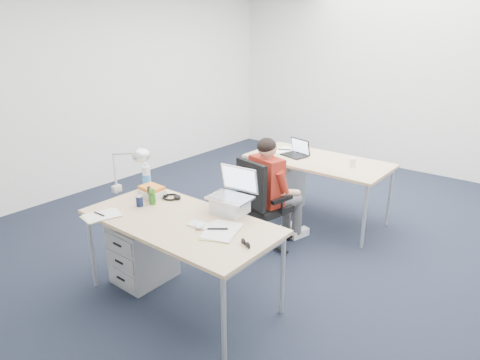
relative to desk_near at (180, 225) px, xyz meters
name	(u,v)px	position (x,y,z in m)	size (l,w,h in m)	color
floor	(273,247)	(0.09, 1.20, -0.68)	(7.00, 7.00, 0.00)	black
room	(278,80)	(0.09, 1.20, 1.03)	(6.02, 7.02, 2.80)	white
desk_near	(180,225)	(0.00, 0.00, 0.00)	(1.60, 0.80, 0.73)	tan
desk_far	(318,163)	(0.06, 2.12, 0.00)	(1.60, 0.80, 0.73)	tan
office_chair	(263,222)	(-0.01, 1.16, -0.41)	(0.71, 0.71, 0.96)	black
seated_person	(276,191)	(0.02, 1.32, -0.11)	(0.45, 0.68, 1.15)	#A22517
drawer_pedestal_near	(144,251)	(-0.50, 0.00, -0.41)	(0.40, 0.50, 0.55)	#9DA0A2
drawer_pedestal_far	(282,187)	(-0.43, 2.14, -0.41)	(0.40, 0.50, 0.55)	#9DA0A2
silver_laptop	(230,192)	(0.22, 0.35, 0.23)	(0.34, 0.27, 0.36)	silver
wireless_keyboard	(203,226)	(0.23, 0.02, 0.05)	(0.26, 0.11, 0.01)	white
computer_mouse	(200,226)	(0.22, -0.01, 0.06)	(0.07, 0.10, 0.04)	white
headphones	(171,197)	(-0.39, 0.26, 0.06)	(0.19, 0.15, 0.03)	black
can_koozie	(140,201)	(-0.46, -0.02, 0.09)	(0.06, 0.06, 0.10)	#141D40
water_bottle	(146,176)	(-0.75, 0.30, 0.17)	(0.08, 0.08, 0.25)	silver
bear_figurine	(152,196)	(-0.41, 0.08, 0.12)	(0.08, 0.06, 0.15)	#21651B
book_stack	(152,192)	(-0.55, 0.18, 0.10)	(0.22, 0.16, 0.10)	silver
cordless_phone	(150,194)	(-0.49, 0.11, 0.11)	(0.03, 0.02, 0.13)	black
papers_left	(101,216)	(-0.55, -0.35, 0.05)	(0.19, 0.27, 0.01)	#D2D87D
papers_right	(220,231)	(0.38, 0.04, 0.05)	(0.23, 0.33, 0.01)	#D2D87D
sunglasses	(246,244)	(0.66, -0.01, 0.06)	(0.12, 0.05, 0.03)	black
desk_lamp	(125,169)	(-0.74, 0.06, 0.30)	(0.44, 0.16, 0.51)	silver
dark_laptop	(294,147)	(-0.23, 2.07, 0.15)	(0.28, 0.28, 0.21)	black
far_cup	(353,162)	(0.48, 2.13, 0.09)	(0.07, 0.07, 0.09)	white
far_papers	(286,151)	(-0.42, 2.19, 0.05)	(0.24, 0.34, 0.01)	white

